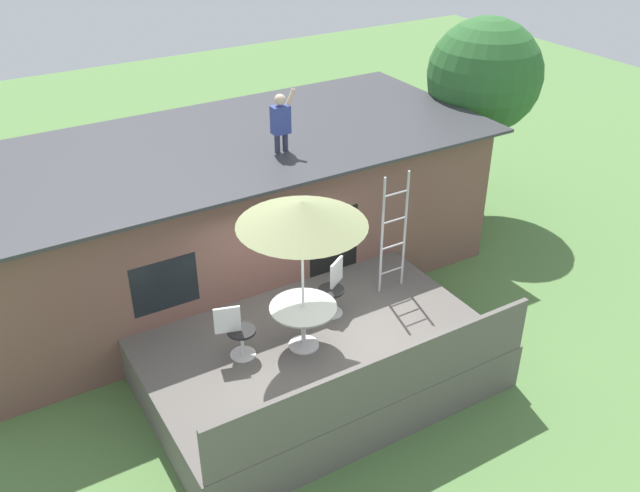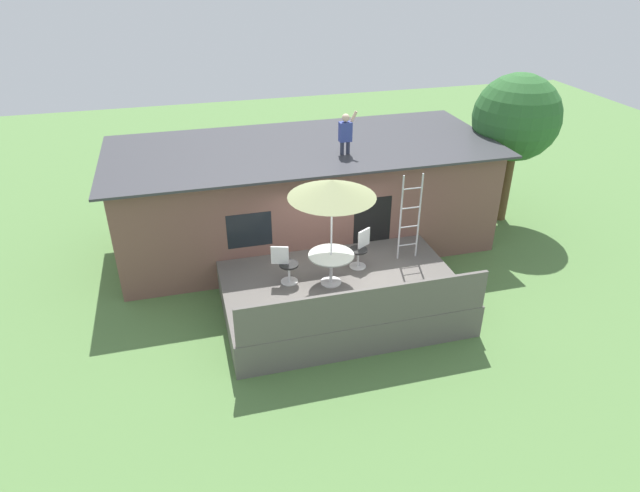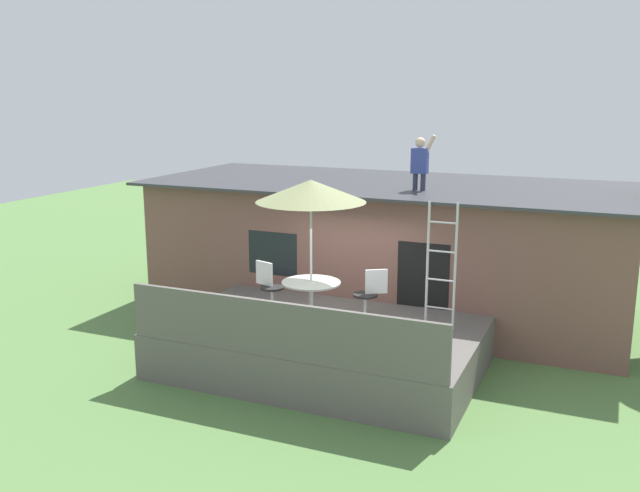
% 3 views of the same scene
% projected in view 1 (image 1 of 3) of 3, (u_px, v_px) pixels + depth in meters
% --- Properties ---
extents(ground_plane, '(40.00, 40.00, 0.00)m').
position_uv_depth(ground_plane, '(316.00, 378.00, 11.52)').
color(ground_plane, '#567F42').
extents(house, '(10.50, 4.50, 2.86)m').
position_uv_depth(house, '(220.00, 214.00, 13.45)').
color(house, brown).
rests_on(house, ground).
extents(deck, '(5.41, 3.67, 0.80)m').
position_uv_depth(deck, '(316.00, 359.00, 11.31)').
color(deck, '#605B56').
rests_on(deck, ground).
extents(deck_railing, '(5.31, 0.08, 0.90)m').
position_uv_depth(deck_railing, '(381.00, 382.00, 9.56)').
color(deck_railing, '#605B56').
rests_on(deck_railing, deck).
extents(patio_table, '(1.04, 1.04, 0.74)m').
position_uv_depth(patio_table, '(303.00, 315.00, 10.68)').
color(patio_table, silver).
rests_on(patio_table, deck).
extents(patio_umbrella, '(1.90, 1.90, 2.54)m').
position_uv_depth(patio_umbrella, '(302.00, 213.00, 9.79)').
color(patio_umbrella, silver).
rests_on(patio_umbrella, deck).
extents(step_ladder, '(0.52, 0.04, 2.20)m').
position_uv_depth(step_ladder, '(394.00, 233.00, 11.85)').
color(step_ladder, silver).
rests_on(step_ladder, deck).
extents(person_figure, '(0.47, 0.20, 1.11)m').
position_uv_depth(person_figure, '(281.00, 119.00, 12.16)').
color(person_figure, '#33384C').
rests_on(person_figure, house).
extents(patio_chair_left, '(0.61, 0.44, 0.92)m').
position_uv_depth(patio_chair_left, '(237.00, 332.00, 10.53)').
color(patio_chair_left, silver).
rests_on(patio_chair_left, deck).
extents(patio_chair_right, '(0.57, 0.45, 0.92)m').
position_uv_depth(patio_chair_right, '(333.00, 288.00, 11.55)').
color(patio_chair_right, silver).
rests_on(patio_chair_right, deck).
extents(backyard_tree, '(2.51, 2.51, 4.49)m').
position_uv_depth(backyard_tree, '(484.00, 77.00, 15.18)').
color(backyard_tree, brown).
rests_on(backyard_tree, ground).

